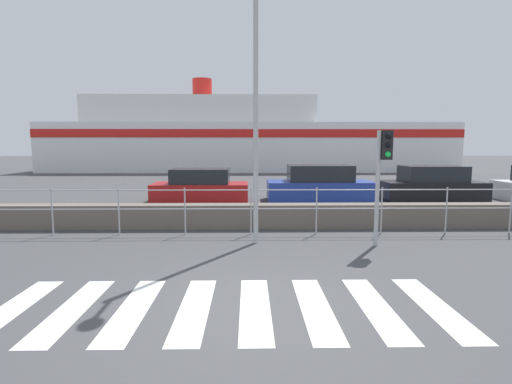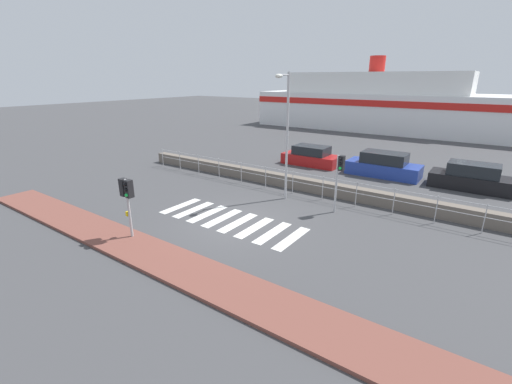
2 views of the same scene
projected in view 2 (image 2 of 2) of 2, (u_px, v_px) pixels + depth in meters
The scene contains 12 objects.
ground_plane at pixel (237, 223), 15.02m from camera, with size 160.00×160.00×0.00m, color #424244.
sidewalk_brick at pixel (164, 260), 11.82m from camera, with size 24.00×1.80×0.12m.
crosswalk at pixel (230, 220), 15.24m from camera, with size 6.75×2.40×0.01m.
seawall at pixel (300, 183), 19.38m from camera, with size 23.58×0.55×0.69m.
harbor_fence at pixel (293, 179), 18.55m from camera, with size 21.26×0.04×1.27m.
traffic_light_near at pixel (127, 193), 12.89m from camera, with size 0.58×0.41×2.45m.
traffic_light_far at pixel (339, 171), 15.48m from camera, with size 0.34×0.32×2.74m.
streetlamp at pixel (285, 124), 16.62m from camera, with size 0.32×1.16×6.32m.
ferry_boat at pixel (403, 107), 39.71m from camera, with size 36.52×8.46×8.48m.
parked_car_red at pixel (311, 157), 24.85m from camera, with size 4.08×1.80×1.39m.
parked_car_blue at pixel (383, 166), 22.02m from camera, with size 4.51×1.84×1.54m.
parked_car_black at pixel (472, 178), 19.34m from camera, with size 4.27×1.78×1.50m.
Camera 2 is at (8.62, -10.82, 6.04)m, focal length 24.00 mm.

